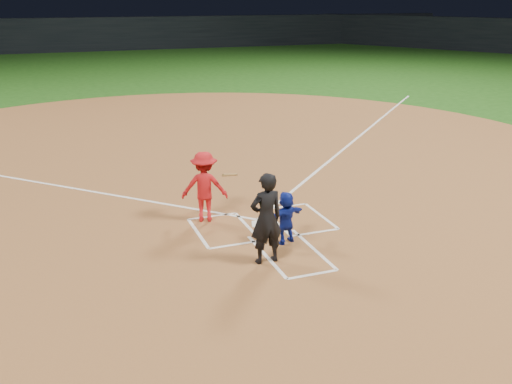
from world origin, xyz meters
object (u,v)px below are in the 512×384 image
object	(u,v)px
batter_at_plate	(204,187)
home_plate	(262,224)
catcher	(286,217)
umpire	(266,218)

from	to	relation	value
batter_at_plate	home_plate	bearing A→B (deg)	-31.70
home_plate	catcher	size ratio (longest dim) A/B	0.50
home_plate	umpire	xyz separation A→B (m)	(-0.65, -1.93, 0.95)
home_plate	catcher	world-z (taller)	catcher
home_plate	batter_at_plate	xyz separation A→B (m)	(-1.20, 0.74, 0.86)
umpire	home_plate	bearing A→B (deg)	-113.52
catcher	umpire	bearing A→B (deg)	27.77
batter_at_plate	catcher	bearing A→B (deg)	-55.33
home_plate	umpire	size ratio (longest dim) A/B	0.31
home_plate	catcher	bearing A→B (deg)	95.74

